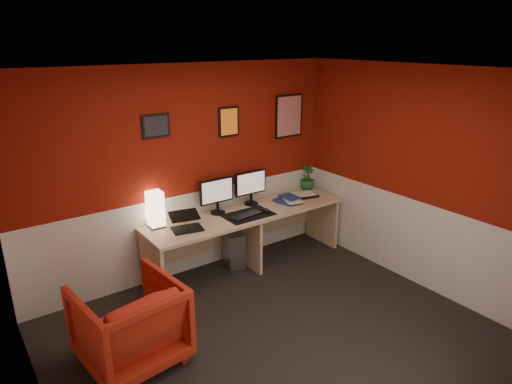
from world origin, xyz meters
The scene contains 26 objects.
ground centered at (0.00, 0.00, 0.00)m, with size 4.00×3.50×0.01m, color black.
ceiling centered at (0.00, 0.00, 2.50)m, with size 4.00×3.50×0.01m, color white.
wall_back centered at (0.00, 1.75, 1.25)m, with size 4.00×0.01×2.50m, color maroon.
wall_front centered at (0.00, -1.75, 1.25)m, with size 4.00×0.01×2.50m, color maroon.
wall_left centered at (-2.00, 0.00, 1.25)m, with size 0.01×3.50×2.50m, color maroon.
wall_right centered at (2.00, 0.00, 1.25)m, with size 0.01×3.50×2.50m, color maroon.
wainscot_back centered at (0.00, 1.75, 0.50)m, with size 4.00×0.01×1.00m, color silver.
wainscot_right centered at (2.00, 0.00, 0.50)m, with size 0.01×3.50×1.00m, color silver.
desk centered at (0.61, 1.41, 0.36)m, with size 2.60×0.65×0.73m, color tan.
shoji_lamp centered at (-0.48, 1.63, 0.93)m, with size 0.16×0.16×0.40m, color #FFE5B2.
laptop centered at (-0.23, 1.36, 0.84)m, with size 0.33×0.23×0.22m, color black.
monitor_left centered at (0.30, 1.59, 1.02)m, with size 0.45×0.06×0.58m, color black.
monitor_right centered at (0.82, 1.61, 1.02)m, with size 0.45×0.06×0.58m, color black.
desk_mat centered at (0.57, 1.32, 0.73)m, with size 0.60×0.38×0.01m, color black.
keyboard centered at (0.52, 1.30, 0.74)m, with size 0.42×0.14×0.02m, color black.
mouse centered at (0.80, 1.26, 0.75)m, with size 0.06×0.10×0.03m, color black.
book_bottom centered at (1.12, 1.38, 0.74)m, with size 0.23×0.31×0.03m, color navy.
book_middle centered at (1.18, 1.39, 0.77)m, with size 0.22×0.29×0.02m, color silver.
book_top centered at (1.18, 1.40, 0.79)m, with size 0.19×0.25×0.02m, color navy.
zen_tray centered at (1.56, 1.45, 0.74)m, with size 0.35×0.25×0.03m, color black.
potted_plant centered at (1.79, 1.64, 0.91)m, with size 0.20×0.20×0.35m, color #19591E.
pc_tower centered at (0.49, 1.58, 0.23)m, with size 0.20×0.45×0.45m, color #99999E.
armchair centered at (-1.24, 0.54, 0.38)m, with size 0.82×0.84×0.77m, color red.
art_left centered at (-0.36, 1.74, 1.85)m, with size 0.32×0.02×0.26m, color black.
art_center centered at (0.58, 1.74, 1.80)m, with size 0.28×0.02×0.36m, color orange.
art_right centered at (1.51, 1.74, 1.78)m, with size 0.44×0.02×0.56m, color red.
Camera 1 is at (-2.31, -2.85, 2.75)m, focal length 31.76 mm.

